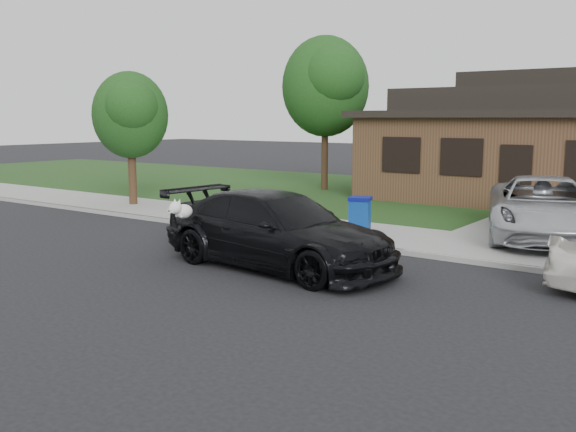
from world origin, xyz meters
The scene contains 11 objects.
ground centered at (0.00, 0.00, 0.00)m, with size 120.00×120.00×0.00m, color black.
sidewalk centered at (0.00, 5.00, 0.06)m, with size 60.00×3.00×0.12m, color gray.
curb centered at (0.00, 3.50, 0.06)m, with size 60.00×0.12×0.12m, color gray.
lawn centered at (0.00, 13.00, 0.07)m, with size 60.00×13.00×0.13m, color #193814.
driveway centered at (6.00, 10.00, 0.07)m, with size 4.50×13.00×0.14m, color gray.
sedan centered at (2.14, 0.80, 0.79)m, with size 5.64×2.79×1.59m.
minivan centered at (5.96, 6.76, 0.91)m, with size 2.54×5.51×1.53m, color #B5B8BD.
recycling_bin centered at (1.77, 4.95, 0.59)m, with size 0.72×0.72×0.94m.
house centered at (4.00, 15.00, 2.13)m, with size 12.60×8.60×4.65m.
tree_0 centered at (-4.34, 12.88, 4.48)m, with size 3.78×3.60×6.34m.
tree_2 centered at (-7.38, 5.11, 3.27)m, with size 2.73×2.60×4.59m.
Camera 1 is at (10.06, -9.76, 3.12)m, focal length 40.00 mm.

